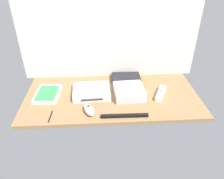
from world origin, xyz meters
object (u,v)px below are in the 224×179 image
object	(u,v)px
remote_wand	(161,94)
sensor_bar	(124,116)
mini_computer	(129,91)
game_case	(48,94)
remote_nunchuk	(89,110)
game_console	(92,92)
stylus_pen	(50,116)
network_router	(126,79)

from	to	relation	value
remote_wand	sensor_bar	distance (cm)	29.15
mini_computer	game_case	size ratio (longest dim) A/B	0.90
remote_nunchuk	game_case	bearing A→B (deg)	122.39
sensor_bar	game_console	bearing A→B (deg)	129.34
remote_wand	stylus_pen	bearing A→B (deg)	-140.33
mini_computer	stylus_pen	distance (cm)	45.47
game_console	remote_nunchuk	world-z (taller)	remote_nunchuk
game_console	remote_nunchuk	distance (cm)	16.82
remote_nunchuk	network_router	bearing A→B (deg)	33.23
network_router	remote_nunchuk	xyz separation A→B (cm)	(-22.90, -31.87, 0.34)
network_router	remote_wand	xyz separation A→B (cm)	(18.10, -18.50, -0.19)
game_case	remote_nunchuk	world-z (taller)	remote_nunchuk
game_console	network_router	bearing A→B (deg)	32.18
network_router	remote_nunchuk	distance (cm)	39.25
game_console	sensor_bar	size ratio (longest dim) A/B	0.90
game_case	mini_computer	bearing A→B (deg)	0.05
network_router	sensor_bar	size ratio (longest dim) A/B	0.76
mini_computer	remote_nunchuk	world-z (taller)	mini_computer
game_console	game_case	world-z (taller)	game_console
mini_computer	game_case	xyz separation A→B (cm)	(-47.22, 3.26, -1.88)
game_case	sensor_bar	bearing A→B (deg)	-24.05
network_router	sensor_bar	distance (cm)	36.68
game_case	network_router	xyz separation A→B (cm)	(47.46, 13.68, 0.94)
sensor_bar	stylus_pen	bearing A→B (deg)	177.18
sensor_bar	network_router	bearing A→B (deg)	83.11
remote_wand	remote_nunchuk	xyz separation A→B (cm)	(-41.00, -13.37, 0.53)
mini_computer	network_router	size ratio (longest dim) A/B	0.98
game_console	network_router	distance (cm)	26.54
network_router	stylus_pen	distance (cm)	54.28
sensor_bar	stylus_pen	world-z (taller)	sensor_bar
sensor_bar	game_case	bearing A→B (deg)	152.83
game_console	remote_wand	xyz separation A→B (cm)	(39.92, -3.41, -0.69)
game_console	stylus_pen	size ratio (longest dim) A/B	2.41
game_case	stylus_pen	distance (cm)	20.87
game_console	mini_computer	distance (cm)	21.67
game_console	game_case	xyz separation A→B (cm)	(-25.64, 1.41, -1.44)
mini_computer	network_router	xyz separation A→B (cm)	(0.24, 16.94, -0.94)
remote_wand	stylus_pen	size ratio (longest dim) A/B	1.66
mini_computer	remote_wand	size ratio (longest dim) A/B	1.20
remote_wand	remote_nunchuk	size ratio (longest dim) A/B	1.37
game_case	game_console	bearing A→B (deg)	0.85
game_console	remote_nunchuk	xyz separation A→B (cm)	(-1.08, -16.78, -0.16)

